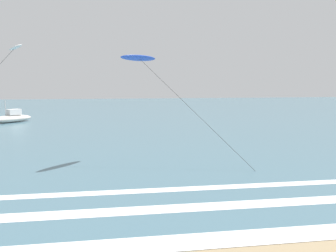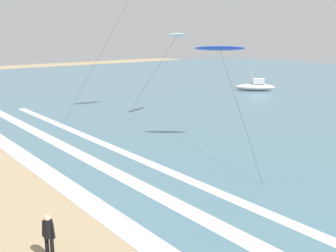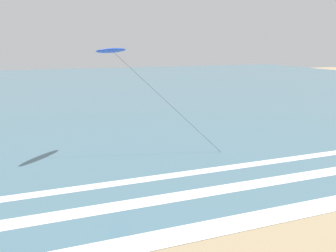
# 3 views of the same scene
# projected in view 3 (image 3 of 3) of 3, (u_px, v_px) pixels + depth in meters

# --- Properties ---
(ocean_surface) EXTENTS (140.00, 90.00, 0.01)m
(ocean_surface) POSITION_uv_depth(u_px,v_px,m) (84.00, 87.00, 52.29)
(ocean_surface) COLOR #476B7A
(ocean_surface) RESTS_ON ground
(wave_foam_shoreline) EXTENTS (56.21, 1.10, 0.01)m
(wave_foam_shoreline) POSITION_uv_depth(u_px,v_px,m) (170.00, 237.00, 11.29)
(wave_foam_shoreline) COLOR white
(wave_foam_shoreline) RESTS_ON ocean_surface
(wave_foam_mid_break) EXTENTS (45.19, 0.87, 0.01)m
(wave_foam_mid_break) POSITION_uv_depth(u_px,v_px,m) (129.00, 205.00, 13.60)
(wave_foam_mid_break) COLOR white
(wave_foam_mid_break) RESTS_ON ocean_surface
(wave_foam_outer_break) EXTENTS (43.83, 0.64, 0.01)m
(wave_foam_outer_break) POSITION_uv_depth(u_px,v_px,m) (148.00, 179.00, 16.21)
(wave_foam_outer_break) COLOR white
(wave_foam_outer_break) RESTS_ON ocean_surface
(kite_blue_mid_center) EXTENTS (7.63, 4.78, 6.62)m
(kite_blue_mid_center) POSITION_uv_depth(u_px,v_px,m) (112.00, 51.00, 19.76)
(kite_blue_mid_center) COLOR blue
(kite_blue_mid_center) RESTS_ON ground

